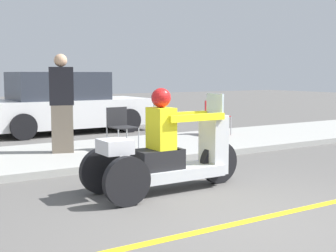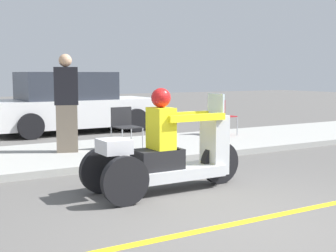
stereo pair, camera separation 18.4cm
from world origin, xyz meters
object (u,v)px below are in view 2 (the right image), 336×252
folding_chair_curbside (124,124)px  parked_car_lot_center (71,104)px  spectator_end_of_line (66,105)px  motorcycle_trike (168,155)px  folding_chair_set_back (221,114)px

folding_chair_curbside → parked_car_lot_center: parked_car_lot_center is taller
parked_car_lot_center → spectator_end_of_line: bearing=-110.3°
spectator_end_of_line → folding_chair_curbside: bearing=-18.3°
motorcycle_trike → parked_car_lot_center: parked_car_lot_center is taller
motorcycle_trike → folding_chair_set_back: size_ratio=2.79×
folding_chair_curbside → parked_car_lot_center: (0.38, 4.14, 0.14)m
parked_car_lot_center → folding_chair_set_back: bearing=-51.7°
folding_chair_set_back → parked_car_lot_center: bearing=128.3°
folding_chair_curbside → spectator_end_of_line: bearing=161.7°
motorcycle_trike → folding_chair_curbside: (0.67, 2.77, 0.13)m
spectator_end_of_line → folding_chair_set_back: 4.06m
motorcycle_trike → spectator_end_of_line: bearing=96.6°
spectator_end_of_line → parked_car_lot_center: bearing=69.7°
spectator_end_of_line → parked_car_lot_center: 4.07m
folding_chair_curbside → parked_car_lot_center: bearing=84.7°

